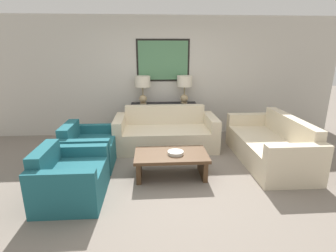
{
  "coord_description": "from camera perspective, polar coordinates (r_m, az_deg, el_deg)",
  "views": [
    {
      "loc": [
        -0.29,
        -3.63,
        1.96
      ],
      "look_at": [
        0.0,
        0.77,
        0.65
      ],
      "focal_mm": 28.0,
      "sensor_mm": 36.0,
      "label": 1
    }
  ],
  "objects": [
    {
      "name": "ground_plane",
      "position": [
        4.13,
        0.67,
        -11.74
      ],
      "size": [
        20.0,
        20.0,
        0.0
      ],
      "primitive_type": "plane",
      "color": "slate"
    },
    {
      "name": "back_wall",
      "position": [
        6.09,
        -1.08,
        10.64
      ],
      "size": [
        8.1,
        0.12,
        2.65
      ],
      "color": "beige",
      "rests_on": "ground_plane"
    },
    {
      "name": "console_table",
      "position": [
        6.0,
        -0.91,
        1.33
      ],
      "size": [
        1.47,
        0.38,
        0.77
      ],
      "color": "black",
      "rests_on": "ground_plane"
    },
    {
      "name": "table_lamp_left",
      "position": [
        5.83,
        -5.53,
        8.91
      ],
      "size": [
        0.33,
        0.33,
        0.61
      ],
      "color": "tan",
      "rests_on": "console_table"
    },
    {
      "name": "table_lamp_right",
      "position": [
        5.88,
        3.61,
        9.01
      ],
      "size": [
        0.33,
        0.33,
        0.61
      ],
      "color": "tan",
      "rests_on": "console_table"
    },
    {
      "name": "couch_by_back_wall",
      "position": [
        5.34,
        -0.51,
        -1.74
      ],
      "size": [
        2.02,
        0.93,
        0.81
      ],
      "color": "beige",
      "rests_on": "ground_plane"
    },
    {
      "name": "couch_by_side",
      "position": [
        5.02,
        21.35,
        -4.12
      ],
      "size": [
        0.93,
        2.02,
        0.81
      ],
      "color": "beige",
      "rests_on": "ground_plane"
    },
    {
      "name": "coffee_table",
      "position": [
        4.14,
        0.68,
        -7.3
      ],
      "size": [
        1.14,
        0.66,
        0.39
      ],
      "color": "#4C331E",
      "rests_on": "ground_plane"
    },
    {
      "name": "decorative_bowl",
      "position": [
        4.07,
        1.66,
        -5.85
      ],
      "size": [
        0.25,
        0.25,
        0.05
      ],
      "color": "beige",
      "rests_on": "coffee_table"
    },
    {
      "name": "armchair_near_back_wall",
      "position": [
        4.77,
        -16.94,
        -4.88
      ],
      "size": [
        0.83,
        0.99,
        0.73
      ],
      "color": "#1E5B66",
      "rests_on": "ground_plane"
    },
    {
      "name": "armchair_near_camera",
      "position": [
        3.81,
        -20.52,
        -10.82
      ],
      "size": [
        0.83,
        0.99,
        0.73
      ],
      "color": "#1E5B66",
      "rests_on": "ground_plane"
    }
  ]
}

